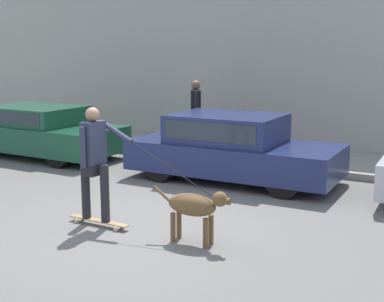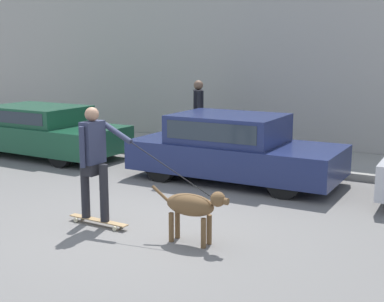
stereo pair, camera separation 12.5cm
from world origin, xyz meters
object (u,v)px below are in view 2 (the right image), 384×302
Objects in this scene: parked_car_0 at (42,131)px; parked_car_1 at (234,149)px; dog at (193,206)px; skateboarder at (94,159)px; pedestrian_with_bag at (198,112)px.

parked_car_1 reaches higher than parked_car_0.
parked_car_0 is 7.04m from dog.
skateboarder is at bearing -179.22° from dog.
parked_car_0 is at bearing 144.08° from skateboarder.
dog is at bearing -28.05° from parked_car_0.
parked_car_1 is 3.57m from dog.
skateboarder is (-1.62, -0.04, 0.49)m from dog.
skateboarder reaches higher than dog.
parked_car_0 is 5.13m from parked_car_1.
pedestrian_with_bag reaches higher than skateboarder.
parked_car_0 is at bearing -2.44° from pedestrian_with_bag.
parked_car_1 is (5.13, -0.00, 0.03)m from parked_car_0.
parked_car_0 is 3.60× the size of dog.
pedestrian_with_bag is (-2.82, 5.23, 0.56)m from dog.
skateboarder is (-0.60, -3.46, 0.37)m from parked_car_1.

